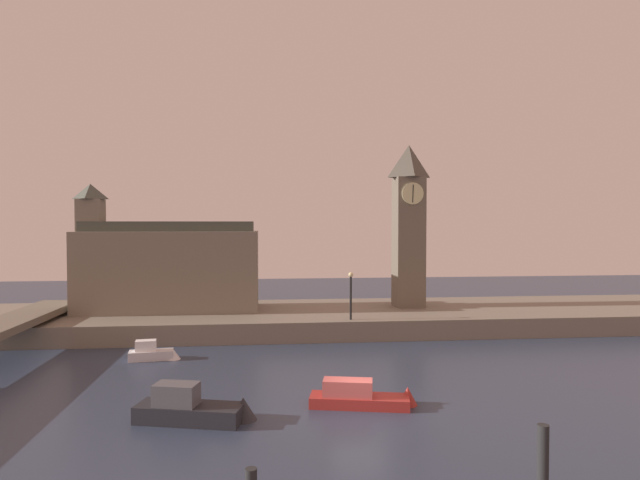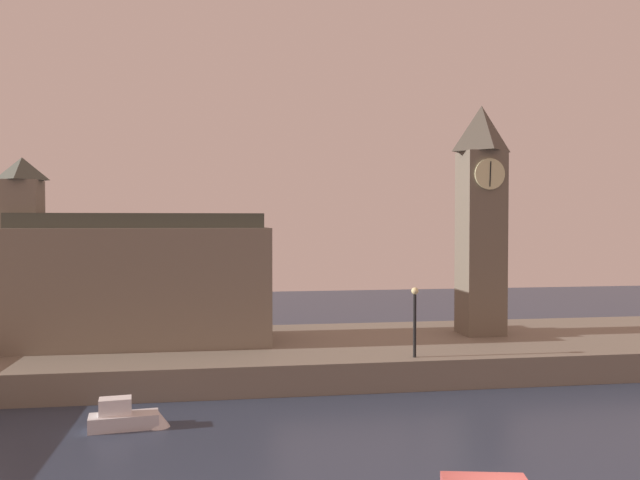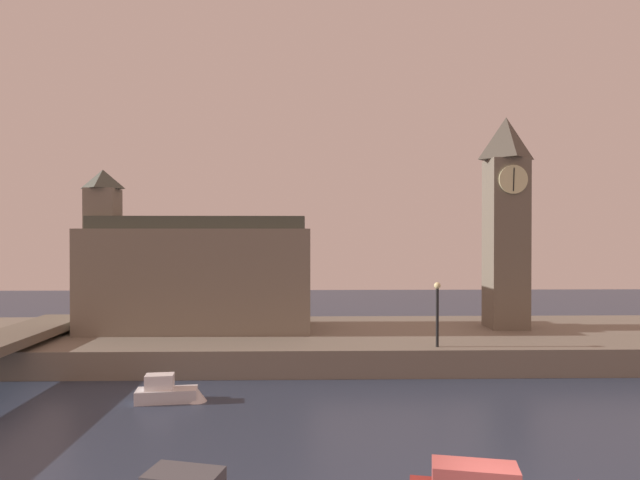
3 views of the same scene
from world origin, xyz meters
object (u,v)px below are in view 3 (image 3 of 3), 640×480
parliament_hall (194,274)px  boat_ferry_white (172,392)px  clock_tower (506,219)px  streetlamp (437,306)px

parliament_hall → boat_ferry_white: parliament_hall is taller
clock_tower → boat_ferry_white: (-19.11, -10.38, -8.18)m
clock_tower → boat_ferry_white: 23.24m
clock_tower → parliament_hall: clock_tower is taller
boat_ferry_white → parliament_hall: bearing=96.5°
boat_ferry_white → clock_tower: bearing=28.5°
streetlamp → parliament_hall: bearing=157.6°
streetlamp → boat_ferry_white: 14.32m
streetlamp → boat_ferry_white: size_ratio=1.07×
boat_ferry_white → streetlamp: bearing=18.7°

